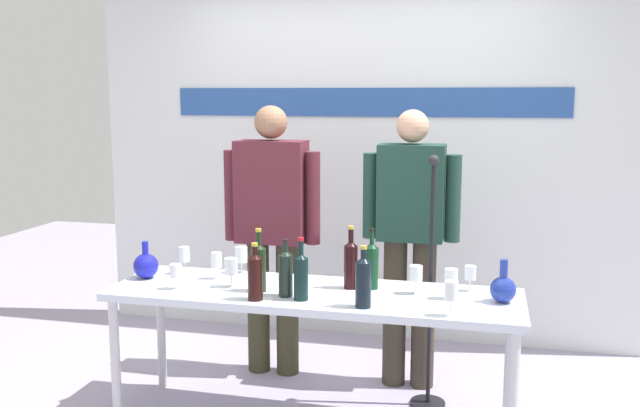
{
  "coord_description": "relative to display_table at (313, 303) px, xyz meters",
  "views": [
    {
      "loc": [
        0.85,
        -3.36,
        1.75
      ],
      "look_at": [
        0.0,
        0.15,
        1.18
      ],
      "focal_mm": 38.69,
      "sensor_mm": 36.0,
      "label": 1
    }
  ],
  "objects": [
    {
      "name": "back_wall",
      "position": [
        0.0,
        1.52,
        0.82
      ],
      "size": [
        3.98,
        0.11,
        3.0
      ],
      "color": "white",
      "rests_on": "ground"
    },
    {
      "name": "display_table",
      "position": [
        0.0,
        0.0,
        0.0
      ],
      "size": [
        2.14,
        0.62,
        0.75
      ],
      "color": "silver",
      "rests_on": "ground"
    },
    {
      "name": "decanter_blue_left",
      "position": [
        -0.97,
        0.03,
        0.14
      ],
      "size": [
        0.14,
        0.14,
        0.21
      ],
      "color": "#1A1EAE",
      "rests_on": "display_table"
    },
    {
      "name": "decanter_blue_right",
      "position": [
        0.95,
        0.03,
        0.13
      ],
      "size": [
        0.13,
        0.13,
        0.22
      ],
      "color": "#1F3396",
      "rests_on": "display_table"
    },
    {
      "name": "presenter_left",
      "position": [
        -0.43,
        0.65,
        0.29
      ],
      "size": [
        0.62,
        0.22,
        1.69
      ],
      "color": "#383521",
      "rests_on": "ground"
    },
    {
      "name": "presenter_right",
      "position": [
        0.43,
        0.65,
        0.27
      ],
      "size": [
        0.57,
        0.22,
        1.67
      ],
      "color": "#383125",
      "rests_on": "ground"
    },
    {
      "name": "wine_bottle_0",
      "position": [
        0.29,
        0.12,
        0.2
      ],
      "size": [
        0.07,
        0.07,
        0.32
      ],
      "color": "#11371E",
      "rests_on": "display_table"
    },
    {
      "name": "wine_bottle_1",
      "position": [
        0.3,
        -0.21,
        0.2
      ],
      "size": [
        0.08,
        0.08,
        0.3
      ],
      "color": "black",
      "rests_on": "display_table"
    },
    {
      "name": "wine_bottle_2",
      "position": [
        -0.24,
        -0.22,
        0.19
      ],
      "size": [
        0.08,
        0.08,
        0.29
      ],
      "color": "black",
      "rests_on": "display_table"
    },
    {
      "name": "wine_bottle_3",
      "position": [
        -0.11,
        -0.12,
        0.19
      ],
      "size": [
        0.07,
        0.07,
        0.3
      ],
      "color": "black",
      "rests_on": "display_table"
    },
    {
      "name": "wine_bottle_4",
      "position": [
        -0.02,
        -0.16,
        0.19
      ],
      "size": [
        0.07,
        0.07,
        0.32
      ],
      "color": "black",
      "rests_on": "display_table"
    },
    {
      "name": "wine_bottle_5",
      "position": [
        -0.27,
        -0.07,
        0.2
      ],
      "size": [
        0.07,
        0.07,
        0.33
      ],
      "color": "black",
      "rests_on": "display_table"
    },
    {
      "name": "wine_bottle_6",
      "position": [
        0.18,
        0.1,
        0.2
      ],
      "size": [
        0.07,
        0.07,
        0.33
      ],
      "color": "black",
      "rests_on": "display_table"
    },
    {
      "name": "wine_glass_left_0",
      "position": [
        -0.71,
        -0.14,
        0.16
      ],
      "size": [
        0.06,
        0.06,
        0.13
      ],
      "color": "white",
      "rests_on": "display_table"
    },
    {
      "name": "wine_glass_left_1",
      "position": [
        -0.8,
        0.16,
        0.17
      ],
      "size": [
        0.06,
        0.06,
        0.16
      ],
      "color": "white",
      "rests_on": "display_table"
    },
    {
      "name": "wine_glass_left_2",
      "position": [
        -0.44,
        -0.03,
        0.17
      ],
      "size": [
        0.07,
        0.07,
        0.16
      ],
      "color": "white",
      "rests_on": "display_table"
    },
    {
      "name": "wine_glass_left_3",
      "position": [
        -0.49,
        0.26,
        0.17
      ],
      "size": [
        0.07,
        0.07,
        0.15
      ],
      "color": "white",
      "rests_on": "display_table"
    },
    {
      "name": "wine_glass_left_4",
      "position": [
        -0.58,
        0.11,
        0.17
      ],
      "size": [
        0.06,
        0.06,
        0.15
      ],
      "color": "white",
      "rests_on": "display_table"
    },
    {
      "name": "wine_glass_right_0",
      "position": [
        0.52,
        0.07,
        0.17
      ],
      "size": [
        0.07,
        0.07,
        0.15
      ],
      "color": "white",
      "rests_on": "display_table"
    },
    {
      "name": "wine_glass_right_1",
      "position": [
        0.79,
        0.19,
        0.16
      ],
      "size": [
        0.06,
        0.06,
        0.13
      ],
      "color": "white",
      "rests_on": "display_table"
    },
    {
      "name": "wine_glass_right_2",
      "position": [
        0.7,
        0.03,
        0.17
      ],
      "size": [
        0.07,
        0.07,
        0.15
      ],
      "color": "white",
      "rests_on": "display_table"
    },
    {
      "name": "wine_glass_right_3",
      "position": [
        0.72,
        -0.25,
        0.18
      ],
      "size": [
        0.06,
        0.06,
        0.16
      ],
      "color": "white",
      "rests_on": "display_table"
    },
    {
      "name": "microphone_stand",
      "position": [
        0.58,
        0.39,
        -0.21
      ],
      "size": [
        0.2,
        0.2,
        1.43
      ],
      "color": "black",
      "rests_on": "ground"
    }
  ]
}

